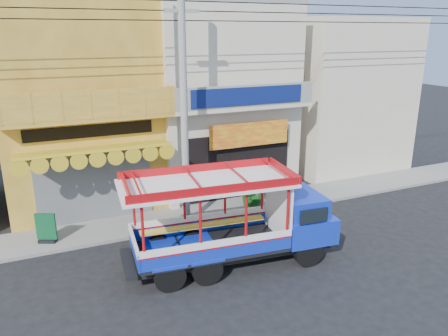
# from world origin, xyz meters

# --- Properties ---
(ground) EXTENTS (90.00, 90.00, 0.00)m
(ground) POSITION_xyz_m (0.00, 0.00, 0.00)
(ground) COLOR black
(ground) RESTS_ON ground
(sidewalk) EXTENTS (30.00, 2.00, 0.12)m
(sidewalk) POSITION_xyz_m (0.00, 4.00, 0.06)
(sidewalk) COLOR slate
(sidewalk) RESTS_ON ground
(shophouse_left) EXTENTS (6.00, 7.50, 8.24)m
(shophouse_left) POSITION_xyz_m (-4.00, 7.96, 4.11)
(shophouse_left) COLOR #AC7A26
(shophouse_left) RESTS_ON ground
(shophouse_right) EXTENTS (6.00, 6.75, 8.24)m
(shophouse_right) POSITION_xyz_m (2.00, 7.96, 4.11)
(shophouse_right) COLOR beige
(shophouse_right) RESTS_ON ground
(party_pilaster) EXTENTS (0.35, 0.30, 8.00)m
(party_pilaster) POSITION_xyz_m (-1.00, 4.85, 4.00)
(party_pilaster) COLOR beige
(party_pilaster) RESTS_ON ground
(filler_building_right) EXTENTS (6.00, 6.00, 7.60)m
(filler_building_right) POSITION_xyz_m (9.00, 8.00, 3.80)
(filler_building_right) COLOR beige
(filler_building_right) RESTS_ON ground
(utility_pole) EXTENTS (28.00, 0.26, 9.00)m
(utility_pole) POSITION_xyz_m (-0.85, 3.30, 5.03)
(utility_pole) COLOR gray
(utility_pole) RESTS_ON ground
(songthaew_truck) EXTENTS (6.66, 2.71, 3.03)m
(songthaew_truck) POSITION_xyz_m (-0.19, 0.01, 1.46)
(songthaew_truck) COLOR black
(songthaew_truck) RESTS_ON ground
(green_sign) EXTENTS (0.65, 0.52, 1.04)m
(green_sign) POSITION_xyz_m (-5.86, 3.73, 0.56)
(green_sign) COLOR black
(green_sign) RESTS_ON sidewalk
(potted_plant_a) EXTENTS (1.21, 1.23, 1.03)m
(potted_plant_a) POSITION_xyz_m (1.91, 3.94, 0.64)
(potted_plant_a) COLOR #185418
(potted_plant_a) RESTS_ON sidewalk
(potted_plant_b) EXTENTS (0.72, 0.73, 1.03)m
(potted_plant_b) POSITION_xyz_m (2.04, 3.57, 0.64)
(potted_plant_b) COLOR #185418
(potted_plant_b) RESTS_ON sidewalk
(potted_plant_c) EXTENTS (0.63, 0.63, 1.05)m
(potted_plant_c) POSITION_xyz_m (3.36, 4.55, 0.64)
(potted_plant_c) COLOR #185418
(potted_plant_c) RESTS_ON sidewalk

